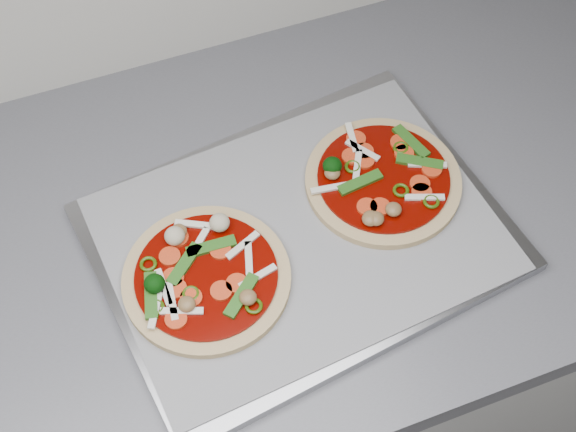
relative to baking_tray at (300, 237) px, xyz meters
name	(u,v)px	position (x,y,z in m)	size (l,w,h in m)	color
base_cabinet	(96,427)	(-0.34, 0.05, -0.48)	(3.60, 0.60, 0.86)	#BCBBBA
countertop	(20,304)	(-0.34, 0.05, -0.03)	(3.60, 0.60, 0.04)	slate
baking_tray	(300,237)	(0.00, 0.00, 0.00)	(0.47, 0.35, 0.02)	#95959B
parchment	(300,233)	(0.00, 0.00, 0.01)	(0.45, 0.33, 0.00)	gray
pizza_left	(204,276)	(-0.13, -0.02, 0.02)	(0.21, 0.21, 0.03)	tan
pizza_right	(382,180)	(0.12, 0.03, 0.02)	(0.20, 0.20, 0.03)	tan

